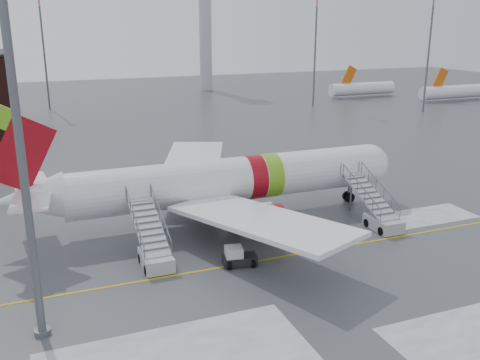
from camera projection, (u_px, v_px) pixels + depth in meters
name	position (u px, v px, depth m)	size (l,w,h in m)	color
ground	(220.00, 261.00, 38.58)	(260.00, 260.00, 0.00)	#494C4F
airliner	(221.00, 181.00, 45.86)	(35.03, 32.97, 11.18)	white
airstair_fwd	(378.00, 214.00, 44.82)	(2.05, 7.70, 3.48)	#A6A8AE
airstair_aft	(153.00, 249.00, 38.07)	(2.05, 7.70, 3.48)	#AEB0B5
pushback_tug	(238.00, 257.00, 37.85)	(2.59, 2.12, 1.37)	black
light_mast_near	(15.00, 109.00, 26.02)	(1.20, 1.20, 24.21)	#595B60
control_tower	(205.00, 11.00, 128.41)	(6.40, 6.40, 30.00)	#B2B5BA
light_mast_far_ne	(316.00, 36.00, 104.64)	(1.20, 1.20, 24.25)	#595B60
light_mast_far_n	(42.00, 36.00, 101.29)	(1.20, 1.20, 24.25)	#595B60
light_mast_far_e	(430.00, 37.00, 97.80)	(1.20, 1.20, 24.25)	#595B60
distant_aircraft	(391.00, 99.00, 117.60)	(35.00, 18.00, 8.00)	#D8590C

